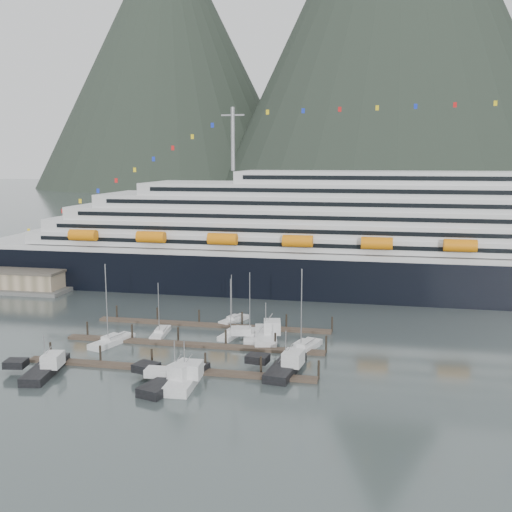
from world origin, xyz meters
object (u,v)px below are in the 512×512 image
object	(u,v)px
sailboat_c	(233,334)
sailboat_a	(112,342)
trawler_b	(184,378)
trawler_d	(285,366)
cruise_ship	(389,245)
sailboat_d	(250,336)
trawler_c	(174,377)
sailboat_h	(303,349)
trawler_e	(265,335)
sailboat_f	(234,320)
trawler_a	(45,368)
sailboat_b	(160,333)

from	to	relation	value
sailboat_c	sailboat_a	bearing A→B (deg)	127.05
trawler_b	trawler_d	bearing A→B (deg)	-61.80
cruise_ship	sailboat_d	world-z (taller)	cruise_ship
cruise_ship	trawler_d	world-z (taller)	cruise_ship
trawler_b	trawler_c	distance (m)	1.55
cruise_ship	sailboat_h	bearing A→B (deg)	-106.44
sailboat_a	trawler_e	distance (m)	28.03
cruise_ship	trawler_b	xyz separation A→B (m)	(-30.57, -69.95, -11.12)
sailboat_f	trawler_c	size ratio (longest dim) A/B	0.71
trawler_a	sailboat_a	bearing A→B (deg)	-22.47
sailboat_c	sailboat_f	distance (m)	9.82
sailboat_d	trawler_b	bearing A→B (deg)	157.01
trawler_c	trawler_d	world-z (taller)	trawler_d
cruise_ship	sailboat_d	distance (m)	53.56
sailboat_f	trawler_e	bearing A→B (deg)	-120.65
sailboat_c	sailboat_d	world-z (taller)	sailboat_d
sailboat_a	trawler_b	size ratio (longest dim) A/B	1.36
sailboat_f	trawler_b	distance (m)	35.02
trawler_c	sailboat_b	bearing A→B (deg)	41.32
sailboat_f	trawler_a	distance (m)	41.40
trawler_c	trawler_e	xyz separation A→B (m)	(9.29, 24.09, 0.06)
sailboat_c	trawler_c	bearing A→B (deg)	-173.92
cruise_ship	sailboat_d	xyz separation A→B (m)	(-25.77, -45.49, -11.64)
cruise_ship	trawler_e	size ratio (longest dim) A/B	16.68
sailboat_a	sailboat_d	size ratio (longest dim) A/B	1.17
sailboat_f	trawler_b	bearing A→B (deg)	-157.60
trawler_d	cruise_ship	bearing A→B (deg)	-7.39
sailboat_d	sailboat_h	size ratio (longest dim) A/B	0.86
sailboat_c	sailboat_h	bearing A→B (deg)	-101.30
sailboat_a	sailboat_c	size ratio (longest dim) A/B	1.33
sailboat_a	trawler_c	world-z (taller)	sailboat_a
sailboat_h	trawler_b	xyz separation A→B (m)	(-15.57, -19.12, 0.47)
trawler_b	trawler_e	distance (m)	25.35
sailboat_d	trawler_b	xyz separation A→B (m)	(-4.80, -24.46, 0.52)
sailboat_c	trawler_e	xyz separation A→B (m)	(6.46, -1.27, 0.57)
sailboat_d	sailboat_h	bearing A→B (deg)	-128.26
sailboat_a	trawler_b	xyz separation A→B (m)	(19.10, -16.08, 0.47)
sailboat_b	sailboat_f	size ratio (longest dim) A/B	1.03
sailboat_h	trawler_c	world-z (taller)	sailboat_h
sailboat_h	trawler_e	size ratio (longest dim) A/B	1.22
sailboat_a	trawler_d	world-z (taller)	sailboat_a
sailboat_a	sailboat_d	xyz separation A→B (m)	(23.91, 8.39, -0.05)
trawler_a	trawler_b	xyz separation A→B (m)	(22.95, 0.02, 0.04)
sailboat_f	sailboat_h	world-z (taller)	sailboat_h
sailboat_c	trawler_e	distance (m)	6.61
sailboat_c	trawler_d	world-z (taller)	sailboat_c
trawler_d	sailboat_a	bearing A→B (deg)	84.43
sailboat_b	trawler_a	bearing A→B (deg)	148.45
cruise_ship	sailboat_b	size ratio (longest dim) A/B	19.52
trawler_b	sailboat_h	bearing A→B (deg)	-41.66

